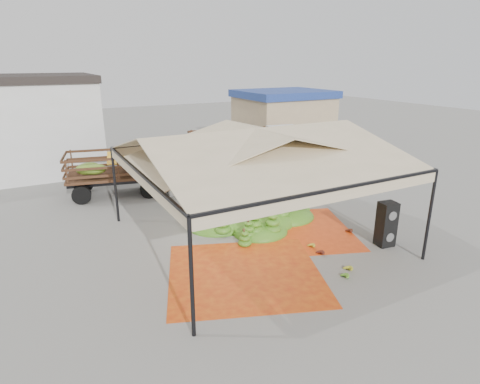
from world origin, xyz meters
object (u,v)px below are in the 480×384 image
banana_heap (256,208)px  vendor (189,194)px  speaker_stack (386,224)px  truck_left (141,166)px  truck_right (252,144)px

banana_heap → vendor: vendor is taller
speaker_stack → vendor: size_ratio=0.98×
vendor → truck_left: (-1.03, 3.56, 0.51)m
banana_heap → truck_right: size_ratio=0.77×
vendor → speaker_stack: bearing=132.2°
banana_heap → speaker_stack: 4.89m
vendor → truck_right: bearing=-134.8°
truck_left → truck_right: bearing=25.0°
banana_heap → vendor: bearing=130.1°
banana_heap → speaker_stack: (2.86, -3.96, 0.21)m
truck_left → truck_right: truck_right is taller
banana_heap → truck_left: 6.62m
speaker_stack → vendor: 7.90m
truck_right → vendor: bearing=-129.1°
truck_left → truck_right: (7.12, 1.64, 0.10)m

